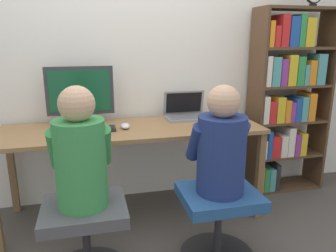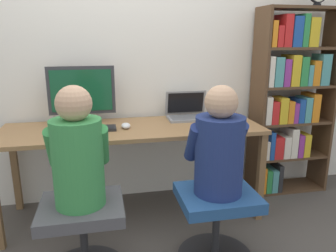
# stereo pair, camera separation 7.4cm
# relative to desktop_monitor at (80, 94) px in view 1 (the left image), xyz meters

# --- Properties ---
(ground_plane) EXTENTS (14.00, 14.00, 0.00)m
(ground_plane) POSITION_rel_desktop_monitor_xyz_m (0.38, -0.52, -0.99)
(ground_plane) COLOR #4C4742
(wall_back) EXTENTS (10.00, 0.05, 2.60)m
(wall_back) POSITION_rel_desktop_monitor_xyz_m (0.38, 0.19, 0.31)
(wall_back) COLOR white
(wall_back) RESTS_ON ground_plane
(desk) EXTENTS (2.00, 0.64, 0.74)m
(desk) POSITION_rel_desktop_monitor_xyz_m (0.38, -0.20, -0.32)
(desk) COLOR olive
(desk) RESTS_ON ground_plane
(desktop_monitor) EXTENTS (0.52, 0.17, 0.46)m
(desktop_monitor) POSITION_rel_desktop_monitor_xyz_m (0.00, 0.00, 0.00)
(desktop_monitor) COLOR #333338
(desktop_monitor) RESTS_ON desk
(laptop) EXTENTS (0.36, 0.25, 0.23)m
(laptop) POSITION_rel_desktop_monitor_xyz_m (0.87, -0.01, -0.19)
(laptop) COLOR gray
(laptop) RESTS_ON desk
(keyboard) EXTENTS (0.42, 0.13, 0.03)m
(keyboard) POSITION_rel_desktop_monitor_xyz_m (0.04, -0.23, -0.23)
(keyboard) COLOR #232326
(keyboard) RESTS_ON desk
(computer_mouse_by_keyboard) EXTENTS (0.07, 0.11, 0.04)m
(computer_mouse_by_keyboard) POSITION_rel_desktop_monitor_xyz_m (0.32, -0.22, -0.22)
(computer_mouse_by_keyboard) COLOR silver
(computer_mouse_by_keyboard) RESTS_ON desk
(office_chair_left) EXTENTS (0.49, 0.49, 0.48)m
(office_chair_left) POSITION_rel_desktop_monitor_xyz_m (0.00, -0.87, -0.70)
(office_chair_left) COLOR #262628
(office_chair_left) RESTS_ON ground_plane
(office_chair_right) EXTENTS (0.49, 0.49, 0.48)m
(office_chair_right) POSITION_rel_desktop_monitor_xyz_m (0.82, -0.89, -0.70)
(office_chair_right) COLOR #262628
(office_chair_right) RESTS_ON ground_plane
(person_at_monitor) EXTENTS (0.35, 0.32, 0.69)m
(person_at_monitor) POSITION_rel_desktop_monitor_xyz_m (0.00, -0.86, -0.20)
(person_at_monitor) COLOR #388C47
(person_at_monitor) RESTS_ON office_chair_left
(person_at_laptop) EXTENTS (0.36, 0.32, 0.67)m
(person_at_laptop) POSITION_rel_desktop_monitor_xyz_m (0.82, -0.89, -0.21)
(person_at_laptop) COLOR navy
(person_at_laptop) RESTS_ON office_chair_right
(bookshelf) EXTENTS (0.71, 0.28, 1.66)m
(bookshelf) POSITION_rel_desktop_monitor_xyz_m (1.80, -0.04, -0.13)
(bookshelf) COLOR #513823
(bookshelf) RESTS_ON ground_plane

